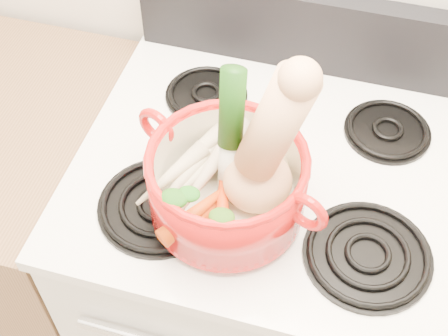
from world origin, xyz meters
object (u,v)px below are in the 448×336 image
(dutch_oven, at_px, (227,183))
(squash, at_px, (260,143))
(leek, at_px, (230,136))
(stove_body, at_px, (266,287))

(dutch_oven, xyz_separation_m, squash, (0.05, 0.01, 0.11))
(dutch_oven, xyz_separation_m, leek, (-0.00, 0.02, 0.10))
(squash, bearing_deg, leek, 146.41)
(leek, bearing_deg, squash, -16.49)
(leek, bearing_deg, stove_body, 56.15)
(squash, bearing_deg, dutch_oven, 171.31)
(squash, distance_m, leek, 0.06)
(stove_body, distance_m, leek, 0.68)
(dutch_oven, bearing_deg, squash, 30.70)
(dutch_oven, bearing_deg, stove_body, 83.97)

